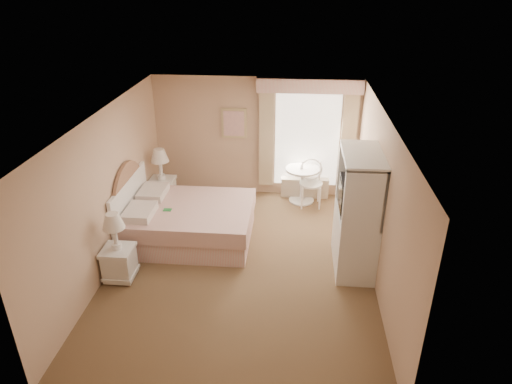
# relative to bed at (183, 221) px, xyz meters

# --- Properties ---
(room) EXTENTS (4.21, 5.51, 2.51)m
(room) POSITION_rel_bed_xyz_m (1.12, -0.72, 0.88)
(room) COLOR brown
(room) RESTS_ON ground
(window) EXTENTS (2.05, 0.22, 2.51)m
(window) POSITION_rel_bed_xyz_m (2.17, 1.94, 0.97)
(window) COLOR white
(window) RESTS_ON room
(framed_art) EXTENTS (0.52, 0.04, 0.62)m
(framed_art) POSITION_rel_bed_xyz_m (0.67, 2.00, 1.18)
(framed_art) COLOR tan
(framed_art) RESTS_ON room
(bed) EXTENTS (2.20, 1.73, 1.53)m
(bed) POSITION_rel_bed_xyz_m (0.00, 0.00, 0.00)
(bed) COLOR #D9918D
(bed) RESTS_ON room
(nightstand_near) EXTENTS (0.47, 0.47, 1.13)m
(nightstand_near) POSITION_rel_bed_xyz_m (-0.72, -1.24, 0.06)
(nightstand_near) COLOR silver
(nightstand_near) RESTS_ON room
(nightstand_far) EXTENTS (0.50, 0.50, 1.20)m
(nightstand_far) POSITION_rel_bed_xyz_m (-0.72, 1.26, 0.09)
(nightstand_far) COLOR silver
(nightstand_far) RESTS_ON room
(round_table) EXTENTS (0.70, 0.70, 0.74)m
(round_table) POSITION_rel_bed_xyz_m (2.10, 1.68, 0.12)
(round_table) COLOR white
(round_table) RESTS_ON room
(cafe_chair) EXTENTS (0.48, 0.48, 0.96)m
(cafe_chair) POSITION_rel_bed_xyz_m (2.27, 1.57, 0.19)
(cafe_chair) COLOR white
(cafe_chair) RESTS_ON room
(armoire) EXTENTS (0.59, 1.18, 1.96)m
(armoire) POSITION_rel_bed_xyz_m (2.93, -0.57, 0.45)
(armoire) COLOR silver
(armoire) RESTS_ON room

